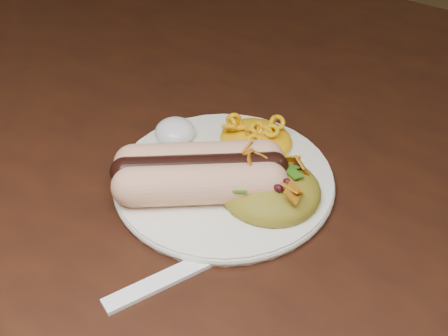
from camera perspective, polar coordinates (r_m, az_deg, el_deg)
The scene contains 7 objects.
table at distance 0.62m, azimuth 9.07°, elevation -10.29°, with size 1.60×0.90×0.75m.
plate at distance 0.57m, azimuth 0.00°, elevation -1.17°, with size 0.20×0.20×0.01m, color white.
hotdog at distance 0.54m, azimuth -2.23°, elevation -0.35°, with size 0.12×0.13×0.04m.
mac_and_cheese at distance 0.60m, azimuth 2.97°, elevation 3.33°, with size 0.07×0.06×0.03m, color yellow.
sour_cream at distance 0.61m, azimuth -4.53°, elevation 3.63°, with size 0.04×0.04×0.02m, color white.
taco_salad at distance 0.54m, azimuth 4.24°, elevation -1.26°, with size 0.09×0.09×0.04m.
fork at distance 0.49m, azimuth -5.56°, elevation -10.16°, with size 0.02×0.16×0.00m, color white.
Camera 1 is at (0.13, -0.38, 1.13)m, focal length 50.00 mm.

